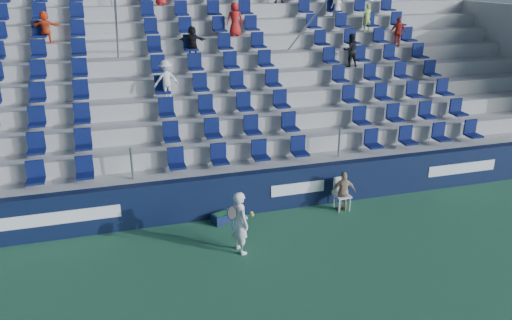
# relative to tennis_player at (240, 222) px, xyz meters

# --- Properties ---
(ground) EXTENTS (70.00, 70.00, 0.00)m
(ground) POSITION_rel_tennis_player_xyz_m (0.67, -1.16, -0.80)
(ground) COLOR #2A6240
(ground) RESTS_ON ground
(sponsor_wall) EXTENTS (24.00, 0.32, 1.20)m
(sponsor_wall) POSITION_rel_tennis_player_xyz_m (0.67, 1.99, -0.20)
(sponsor_wall) COLOR black
(sponsor_wall) RESTS_ON ground
(grandstand) EXTENTS (24.00, 8.17, 6.63)m
(grandstand) POSITION_rel_tennis_player_xyz_m (0.67, 7.08, 1.34)
(grandstand) COLOR #A6A6A0
(grandstand) RESTS_ON ground
(tennis_player) EXTENTS (0.69, 0.66, 1.59)m
(tennis_player) POSITION_rel_tennis_player_xyz_m (0.00, 0.00, 0.00)
(tennis_player) COLOR silver
(tennis_player) RESTS_ON ground
(line_judge_chair) EXTENTS (0.44, 0.45, 0.94)m
(line_judge_chair) POSITION_rel_tennis_player_xyz_m (3.36, 1.49, -0.26)
(line_judge_chair) COLOR white
(line_judge_chair) RESTS_ON ground
(line_judge) EXTENTS (0.74, 0.42, 1.18)m
(line_judge) POSITION_rel_tennis_player_xyz_m (3.36, 1.34, -0.21)
(line_judge) COLOR tan
(line_judge) RESTS_ON ground
(ball_bin) EXTENTS (0.58, 0.48, 0.28)m
(ball_bin) POSITION_rel_tennis_player_xyz_m (-0.12, 1.59, -0.65)
(ball_bin) COLOR #0F1B3A
(ball_bin) RESTS_ON ground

